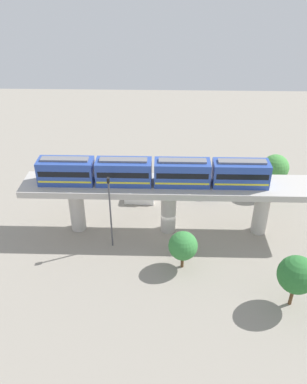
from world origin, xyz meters
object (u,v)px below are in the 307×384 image
(parked_car_silver, at_px, (94,175))
(tree_mid_lot, at_px, (183,246))
(parked_car_blue, at_px, (204,191))
(tree_far_corner, at_px, (297,275))
(signal_post, at_px, (110,210))
(tree_near_viaduct, at_px, (275,168))
(parked_car_white, at_px, (139,197))
(train, at_px, (153,172))

(parked_car_silver, relative_size, tree_mid_lot, 0.96)
(parked_car_blue, distance_m, tree_far_corner, 22.21)
(tree_far_corner, bearing_deg, signal_post, 65.27)
(tree_near_viaduct, xyz_separation_m, signal_post, (-13.00, 22.32, 1.07))
(parked_car_blue, bearing_deg, tree_far_corner, -153.89)
(parked_car_silver, distance_m, signal_post, 17.53)
(parked_car_blue, distance_m, parked_car_silver, 17.63)
(parked_car_white, relative_size, tree_mid_lot, 0.91)
(tree_mid_lot, xyz_separation_m, tree_far_corner, (-5.30, -10.89, 0.97))
(parked_car_blue, xyz_separation_m, tree_mid_lot, (-15.47, 3.75, 2.30))
(parked_car_silver, height_order, tree_near_viaduct, tree_near_viaduct)
(parked_car_blue, height_order, tree_near_viaduct, tree_near_viaduct)
(parked_car_white, distance_m, tree_mid_lot, 14.96)
(train, height_order, signal_post, train)
(parked_car_white, distance_m, signal_post, 11.33)
(tree_near_viaduct, bearing_deg, signal_post, 120.22)
(tree_far_corner, bearing_deg, train, 49.59)
(train, relative_size, parked_car_silver, 6.11)
(train, relative_size, tree_far_corner, 4.62)
(train, distance_m, parked_car_white, 10.42)
(parked_car_white, height_order, tree_far_corner, tree_far_corner)
(parked_car_blue, bearing_deg, tree_mid_lot, 173.50)
(tree_mid_lot, bearing_deg, train, 26.94)
(train, xyz_separation_m, signal_post, (-3.40, 4.88, -3.19))
(parked_car_silver, xyz_separation_m, signal_post, (-16.20, -4.90, 4.55))
(tree_mid_lot, bearing_deg, parked_car_blue, -13.64)
(parked_car_silver, relative_size, signal_post, 0.47)
(train, relative_size, parked_car_blue, 6.25)
(parked_car_white, relative_size, signal_post, 0.45)
(tree_mid_lot, bearing_deg, signal_post, 66.87)
(train, height_order, tree_mid_lot, train)
(parked_car_blue, distance_m, parked_car_white, 9.67)
(parked_car_silver, height_order, parked_car_white, same)
(parked_car_white, bearing_deg, tree_far_corner, -136.06)
(train, bearing_deg, tree_near_viaduct, -61.17)
(train, relative_size, parked_car_white, 6.42)
(train, distance_m, tree_mid_lot, 9.56)
(parked_car_blue, relative_size, parked_car_white, 1.03)
(parked_car_blue, relative_size, tree_near_viaduct, 0.71)
(parked_car_blue, xyz_separation_m, tree_near_viaduct, (1.14, -10.14, 3.49))
(parked_car_silver, height_order, signal_post, signal_post)
(signal_post, bearing_deg, parked_car_blue, -45.76)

